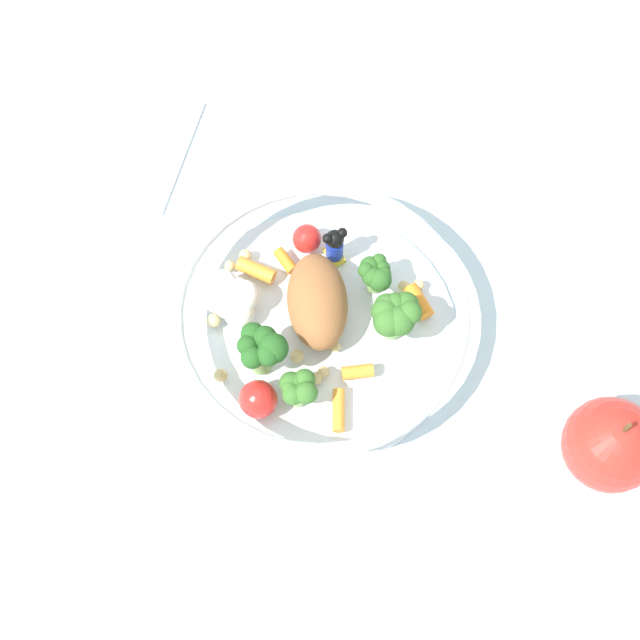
% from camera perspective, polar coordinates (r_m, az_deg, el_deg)
% --- Properties ---
extents(ground_plane, '(2.40, 2.40, 0.00)m').
position_cam_1_polar(ground_plane, '(0.79, -1.27, -1.33)').
color(ground_plane, silver).
extents(food_container, '(0.24, 0.24, 0.07)m').
position_cam_1_polar(food_container, '(0.77, -0.34, 0.20)').
color(food_container, white).
rests_on(food_container, ground_plane).
extents(loose_apple, '(0.07, 0.07, 0.09)m').
position_cam_1_polar(loose_apple, '(0.75, 17.11, -7.20)').
color(loose_apple, red).
rests_on(loose_apple, ground_plane).
extents(folded_napkin, '(0.16, 0.17, 0.01)m').
position_cam_1_polar(folded_napkin, '(0.90, -12.35, 10.49)').
color(folded_napkin, white).
rests_on(folded_napkin, ground_plane).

